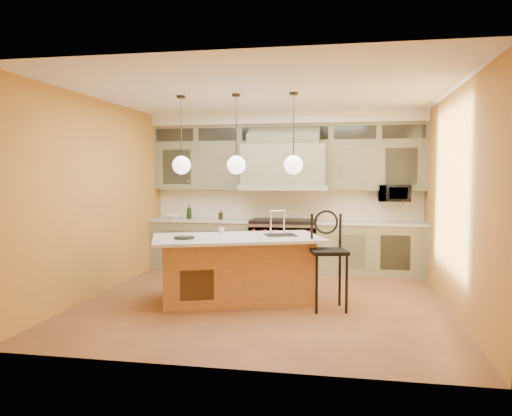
% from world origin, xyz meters
% --- Properties ---
extents(floor, '(5.00, 5.00, 0.00)m').
position_xyz_m(floor, '(0.00, 0.00, 0.00)').
color(floor, brown).
rests_on(floor, ground).
extents(ceiling, '(5.00, 5.00, 0.00)m').
position_xyz_m(ceiling, '(0.00, 0.00, 2.90)').
color(ceiling, white).
rests_on(ceiling, wall_back).
extents(wall_back, '(5.00, 0.00, 5.00)m').
position_xyz_m(wall_back, '(0.00, 2.50, 1.45)').
color(wall_back, '#B37C31').
rests_on(wall_back, ground).
extents(wall_front, '(5.00, 0.00, 5.00)m').
position_xyz_m(wall_front, '(0.00, -2.50, 1.45)').
color(wall_front, '#B37C31').
rests_on(wall_front, ground).
extents(wall_left, '(0.00, 5.00, 5.00)m').
position_xyz_m(wall_left, '(-2.50, 0.00, 1.45)').
color(wall_left, '#B37C31').
rests_on(wall_left, ground).
extents(wall_right, '(0.00, 5.00, 5.00)m').
position_xyz_m(wall_right, '(2.50, 0.00, 1.45)').
color(wall_right, '#B37C31').
rests_on(wall_right, ground).
extents(back_cabinetry, '(5.00, 0.77, 2.90)m').
position_xyz_m(back_cabinetry, '(0.00, 2.23, 1.43)').
color(back_cabinetry, gray).
rests_on(back_cabinetry, floor).
extents(range, '(1.20, 0.74, 0.96)m').
position_xyz_m(range, '(0.00, 2.14, 0.49)').
color(range, silver).
rests_on(range, floor).
extents(kitchen_island, '(2.60, 1.97, 1.35)m').
position_xyz_m(kitchen_island, '(-0.39, -0.06, 0.47)').
color(kitchen_island, '#8F5C32').
rests_on(kitchen_island, floor).
extents(counter_stool, '(0.55, 0.55, 1.31)m').
position_xyz_m(counter_stool, '(0.89, -0.27, 0.76)').
color(counter_stool, black).
rests_on(counter_stool, floor).
extents(microwave, '(0.54, 0.37, 0.30)m').
position_xyz_m(microwave, '(1.95, 2.25, 1.45)').
color(microwave, black).
rests_on(microwave, back_cabinetry).
extents(oil_bottle_a, '(0.11, 0.12, 0.27)m').
position_xyz_m(oil_bottle_a, '(-1.81, 2.15, 1.08)').
color(oil_bottle_a, black).
rests_on(oil_bottle_a, back_cabinetry).
extents(oil_bottle_b, '(0.09, 0.10, 0.18)m').
position_xyz_m(oil_bottle_b, '(-1.20, 2.15, 1.03)').
color(oil_bottle_b, black).
rests_on(oil_bottle_b, back_cabinetry).
extents(fruit_bowl, '(0.31, 0.31, 0.07)m').
position_xyz_m(fruit_bowl, '(-2.09, 2.15, 0.98)').
color(fruit_bowl, white).
rests_on(fruit_bowl, back_cabinetry).
extents(cup, '(0.10, 0.10, 0.09)m').
position_xyz_m(cup, '(-0.69, 0.22, 0.96)').
color(cup, silver).
rests_on(cup, kitchen_island).
extents(pendant_left, '(0.26, 0.26, 1.11)m').
position_xyz_m(pendant_left, '(-1.20, -0.06, 1.95)').
color(pendant_left, '#2D2319').
rests_on(pendant_left, ceiling).
extents(pendant_center, '(0.26, 0.26, 1.11)m').
position_xyz_m(pendant_center, '(-0.40, -0.06, 1.95)').
color(pendant_center, '#2D2319').
rests_on(pendant_center, ceiling).
extents(pendant_right, '(0.26, 0.26, 1.11)m').
position_xyz_m(pendant_right, '(0.40, -0.06, 1.95)').
color(pendant_right, '#2D2319').
rests_on(pendant_right, ceiling).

